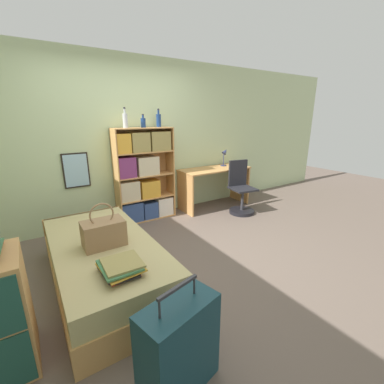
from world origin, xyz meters
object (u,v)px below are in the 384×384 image
Objects in this scene: handbag at (104,233)px; desk_chair at (241,196)px; bottle_brown at (143,122)px; desk at (215,180)px; bottle_clear at (159,120)px; bottle_green at (125,120)px; suitcase at (179,347)px; bed at (104,261)px; bookcase at (143,177)px; desk_lamp at (225,154)px; book_stack_on_bed at (121,267)px.

desk_chair is at bearing 17.71° from handbag.
bottle_brown reaches higher than desk.
bottle_clear is at bearing 170.57° from desk.
suitcase is at bearing -104.37° from bottle_green.
bookcase is at bearing 53.24° from bed.
bed is 2.73m from desk_chair.
desk_chair reaches higher than desk.
bookcase is 0.87m from bottle_brown.
bottle_brown reaches higher than bookcase.
bottle_green is at bearing -179.80° from desk_lamp.
bottle_brown is at bearing 179.79° from desk_lamp.
desk is (2.44, 1.91, 0.01)m from book_stack_on_bed.
bed is 6.91× the size of bottle_clear.
bottle_brown is at bearing 2.62° from bottle_green.
suitcase is at bearing -131.36° from desk.
book_stack_on_bed is at bearing -91.51° from handbag.
bookcase is at bearing 174.87° from desk.
handbag reaches higher than desk.
desk_chair reaches higher than book_stack_on_bed.
handbag is 1.32m from suitcase.
bottle_green is 0.22× the size of desk.
desk is at bearing -162.50° from desk_lamp.
book_stack_on_bed is (-0.01, -0.65, 0.29)m from bed.
bottle_brown reaches higher than book_stack_on_bed.
handbag is at bearing -126.41° from bottle_brown.
bottle_green reaches higher than handbag.
book_stack_on_bed is 0.42× the size of desk_chair.
suitcase is at bearing -133.95° from desk_lamp.
bottle_clear is at bearing 12.79° from bottle_brown.
bed is 9.78× the size of bottle_brown.
bottle_green reaches higher than suitcase.
bookcase is 1.41m from desk.
bottle_brown is (0.99, 2.75, 1.28)m from suitcase.
bottle_clear is at bearing 56.21° from book_stack_on_bed.
bookcase is 1.73m from desk_lamp.
handbag reaches higher than bed.
bottle_brown reaches higher than handbag.
bottle_brown is 0.31m from bottle_clear.
bottle_green reaches higher than desk.
desk is at bearing 48.64° from suitcase.
desk_lamp is (1.94, 0.01, -0.66)m from bottle_green.
desk is (1.63, -0.09, -1.10)m from bottle_green.
bed is 5.65× the size of desk_lamp.
bed is 2.43m from bottle_clear.
suitcase is 3.87m from desk_lamp.
suitcase is (0.11, -0.74, -0.21)m from book_stack_on_bed.
bottle_brown is 0.58× the size of desk_lamp.
desk reaches higher than bed.
desk_chair is at bearing -22.10° from bottle_brown.
handbag is at bearing -150.70° from desk.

